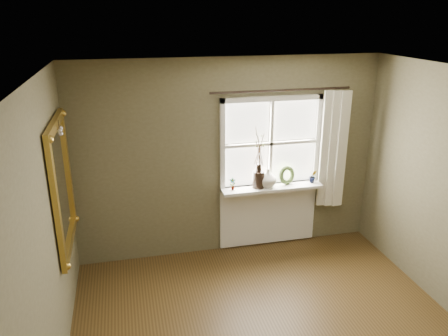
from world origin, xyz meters
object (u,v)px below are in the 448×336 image
dark_jug (258,179)px  gilt_mirror (62,185)px  cream_vase (268,178)px  wreath (287,177)px

dark_jug → gilt_mirror: bearing=-164.1°
dark_jug → cream_vase: bearing=0.0°
cream_vase → gilt_mirror: size_ratio=0.18×
cream_vase → wreath: size_ratio=0.97×
gilt_mirror → cream_vase: bearing=15.1°
gilt_mirror → wreath: bearing=14.4°
cream_vase → wreath: bearing=8.1°
wreath → gilt_mirror: gilt_mirror is taller
cream_vase → wreath: cream_vase is taller
dark_jug → wreath: wreath is taller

